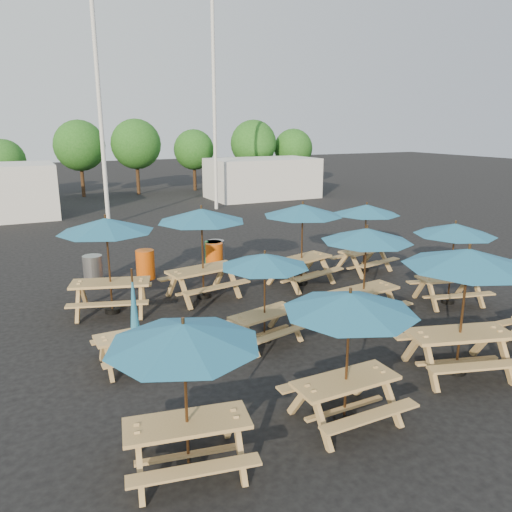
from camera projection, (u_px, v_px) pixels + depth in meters
name	position (u px, v px, depth m)	size (l,w,h in m)	color
ground	(281.00, 309.00, 13.28)	(120.00, 120.00, 0.00)	black
picnic_unit_0	(184.00, 342.00, 6.63)	(2.47, 2.47, 2.24)	#B1864E
picnic_unit_1	(135.00, 326.00, 10.00)	(1.64, 1.44, 2.04)	#B1864E
picnic_unit_2	(106.00, 230.00, 12.47)	(3.01, 3.01, 2.53)	#B1864E
picnic_unit_3	(350.00, 309.00, 7.78)	(2.17, 2.17, 2.25)	#B1864E
picnic_unit_4	(265.00, 265.00, 10.83)	(2.36, 2.36, 2.07)	#B1864E
picnic_unit_5	(202.00, 220.00, 13.60)	(2.82, 2.82, 2.57)	#B1864E
picnic_unit_6	(468.00, 265.00, 9.32)	(3.00, 3.00, 2.55)	#B1864E
picnic_unit_7	(366.00, 240.00, 12.09)	(2.47, 2.47, 2.35)	#B1864E
picnic_unit_8	(303.00, 214.00, 14.78)	(2.93, 2.93, 2.50)	#B1864E
picnic_unit_10	(455.00, 234.00, 13.23)	(2.58, 2.58, 2.24)	#B1864E
picnic_unit_11	(366.00, 213.00, 16.20)	(2.54, 2.54, 2.27)	#B1864E
waste_bin_0	(93.00, 271.00, 15.12)	(0.58, 0.58, 0.93)	gray
waste_bin_1	(145.00, 265.00, 15.77)	(0.58, 0.58, 0.93)	#D6520C
waste_bin_2	(214.00, 257.00, 16.70)	(0.58, 0.58, 0.93)	#D6520C
waste_bin_3	(213.00, 255.00, 16.93)	(0.58, 0.58, 0.93)	#188531
waste_bin_4	(216.00, 254.00, 17.08)	(0.58, 0.58, 0.93)	gray
mast_0	(99.00, 97.00, 23.07)	(0.20, 0.20, 12.00)	silver
mast_1	(214.00, 101.00, 27.57)	(0.20, 0.20, 12.00)	silver
event_tent_1	(262.00, 178.00, 33.28)	(7.00, 4.00, 2.60)	silver
tree_2	(3.00, 161.00, 30.46)	(2.59, 2.59, 3.93)	#382314
tree_3	(79.00, 146.00, 33.15)	(3.36, 3.36, 5.09)	#382314
tree_4	(136.00, 144.00, 34.29)	(3.41, 3.41, 5.17)	#382314
tree_5	(194.00, 150.00, 36.61)	(2.94, 2.94, 4.45)	#382314
tree_6	(253.00, 143.00, 36.65)	(3.38, 3.38, 5.13)	#382314
tree_7	(293.00, 148.00, 38.22)	(2.95, 2.95, 4.48)	#382314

